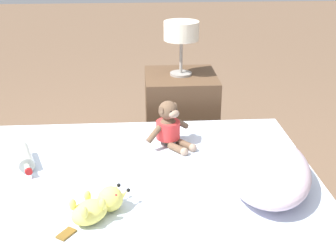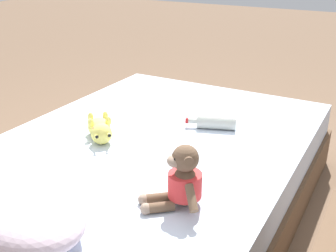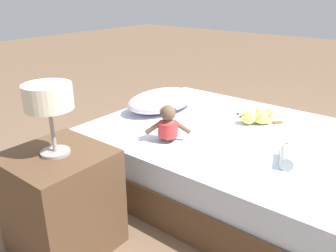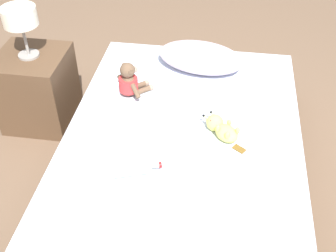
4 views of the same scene
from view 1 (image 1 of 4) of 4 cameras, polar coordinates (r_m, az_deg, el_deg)
bed at (r=2.05m, az=-9.19°, el=-12.47°), size 1.41×2.05×0.40m
pillow at (r=1.94m, az=12.61°, el=-5.31°), size 0.66×0.47×0.16m
plush_monkey at (r=2.23m, az=0.19°, el=-0.17°), size 0.25×0.26×0.24m
plush_yellow_creature at (r=1.73m, az=-8.94°, el=-10.10°), size 0.27×0.27×0.10m
glass_bottle at (r=2.18m, az=-18.01°, el=-3.87°), size 0.26×0.14×0.07m
nightstand at (r=2.98m, az=1.60°, el=1.61°), size 0.46×0.46×0.54m
bedside_lamp at (r=2.82m, az=1.73°, el=11.84°), size 0.22×0.22×0.34m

